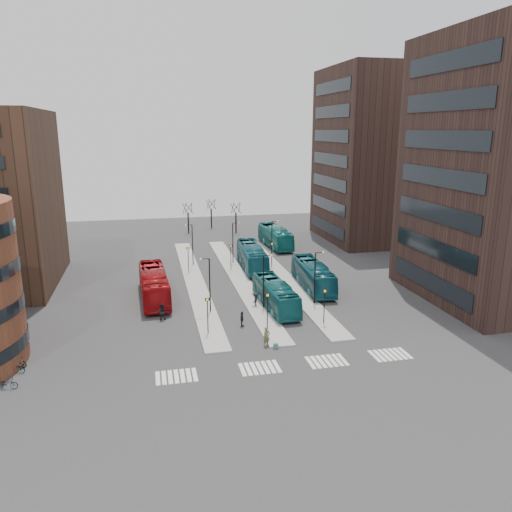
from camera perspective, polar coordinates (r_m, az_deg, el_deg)
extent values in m
plane|color=#2D2D2F|center=(40.08, 3.19, -15.04)|extent=(160.00, 160.00, 0.00)
cube|color=gray|center=(66.78, -7.05, -2.83)|extent=(2.50, 45.00, 0.15)
cube|color=gray|center=(67.54, -1.98, -2.53)|extent=(2.50, 45.00, 0.15)
cube|color=gray|center=(68.83, 2.94, -2.22)|extent=(2.50, 45.00, 0.15)
cube|color=navy|center=(46.65, 2.27, -10.24)|extent=(0.41, 0.33, 0.51)
imported|color=#9E0C10|center=(60.32, -11.60, -3.22)|extent=(3.52, 12.84, 3.54)
imported|color=#12595E|center=(56.34, 2.23, -4.44)|extent=(3.03, 11.12, 3.07)
imported|color=#145967|center=(72.13, -0.47, -0.07)|extent=(3.49, 12.49, 3.44)
imported|color=#12505E|center=(63.49, 6.51, -2.22)|extent=(3.46, 12.14, 3.34)
imported|color=#156C6B|center=(85.68, 2.21, 2.22)|extent=(3.41, 12.37, 3.41)
imported|color=brown|center=(46.91, 1.22, -9.19)|extent=(0.78, 0.63, 1.86)
imported|color=black|center=(53.90, -10.74, -6.27)|extent=(0.97, 0.79, 1.83)
imported|color=black|center=(51.34, -1.61, -7.21)|extent=(0.41, 0.95, 1.61)
imported|color=black|center=(56.85, -0.11, -4.98)|extent=(1.04, 1.26, 1.70)
imported|color=gray|center=(44.42, -26.60, -12.92)|extent=(1.74, 0.81, 0.88)
imported|color=gray|center=(47.66, -25.55, -10.89)|extent=(1.62, 1.04, 0.95)
imported|color=gray|center=(46.82, -25.80, -11.38)|extent=(1.86, 1.26, 0.92)
cube|color=silver|center=(42.42, -11.16, -13.54)|extent=(0.35, 2.40, 0.01)
cube|color=silver|center=(42.42, -10.47, -13.51)|extent=(0.35, 2.40, 0.01)
cube|color=silver|center=(42.43, -9.78, -13.47)|extent=(0.35, 2.40, 0.01)
cube|color=silver|center=(42.45, -9.08, -13.42)|extent=(0.35, 2.40, 0.01)
cube|color=silver|center=(42.47, -8.39, -13.38)|extent=(0.35, 2.40, 0.01)
cube|color=silver|center=(42.50, -7.70, -13.33)|extent=(0.35, 2.40, 0.01)
cube|color=silver|center=(42.53, -7.01, -13.29)|extent=(0.35, 2.40, 0.01)
cube|color=silver|center=(43.00, -1.57, -12.85)|extent=(0.35, 2.40, 0.01)
cube|color=silver|center=(43.09, -0.90, -12.79)|extent=(0.35, 2.40, 0.01)
cube|color=silver|center=(43.18, -0.23, -12.72)|extent=(0.35, 2.40, 0.01)
cube|color=silver|center=(43.28, 0.43, -12.66)|extent=(0.35, 2.40, 0.01)
cube|color=silver|center=(43.38, 1.09, -12.59)|extent=(0.35, 2.40, 0.01)
cube|color=silver|center=(43.49, 1.75, -12.52)|extent=(0.35, 2.40, 0.01)
cube|color=silver|center=(43.60, 2.40, -12.46)|extent=(0.35, 2.40, 0.01)
cube|color=silver|center=(44.39, 6.23, -12.02)|extent=(0.35, 2.40, 0.01)
cube|color=silver|center=(44.54, 6.86, -11.94)|extent=(0.35, 2.40, 0.01)
cube|color=silver|center=(44.69, 7.48, -11.87)|extent=(0.35, 2.40, 0.01)
cube|color=silver|center=(44.85, 8.09, -11.79)|extent=(0.35, 2.40, 0.01)
cube|color=silver|center=(45.02, 8.70, -11.71)|extent=(0.35, 2.40, 0.01)
cube|color=silver|center=(45.19, 9.30, -11.63)|extent=(0.35, 2.40, 0.01)
cube|color=silver|center=(45.36, 9.90, -11.55)|extent=(0.35, 2.40, 0.01)
cube|color=silver|center=(46.51, 13.39, -11.06)|extent=(0.35, 2.40, 0.01)
cube|color=silver|center=(46.72, 13.96, -10.98)|extent=(0.35, 2.40, 0.01)
cube|color=silver|center=(46.93, 14.52, -10.90)|extent=(0.35, 2.40, 0.01)
cube|color=silver|center=(47.15, 15.07, -10.81)|extent=(0.35, 2.40, 0.01)
cube|color=silver|center=(47.37, 15.62, -10.73)|extent=(0.35, 2.40, 0.01)
cube|color=silver|center=(47.59, 16.16, -10.65)|extent=(0.35, 2.40, 0.01)
cube|color=silver|center=(47.82, 16.69, -10.56)|extent=(0.35, 2.40, 0.01)
cube|color=black|center=(61.22, 19.24, -2.77)|extent=(0.12, 16.00, 2.00)
cube|color=black|center=(60.22, 19.55, 0.88)|extent=(0.12, 16.00, 2.00)
cube|color=black|center=(59.48, 19.87, 4.63)|extent=(0.12, 16.00, 2.00)
cube|color=black|center=(59.00, 20.20, 8.45)|extent=(0.12, 16.00, 2.00)
cube|color=black|center=(58.79, 20.54, 12.33)|extent=(0.12, 16.00, 2.00)
cube|color=black|center=(58.85, 20.89, 16.21)|extent=(0.12, 16.00, 2.00)
cube|color=black|center=(59.18, 21.25, 20.06)|extent=(0.12, 16.00, 2.00)
cube|color=#31201B|center=(93.49, 14.31, 11.04)|extent=(20.00, 20.00, 30.00)
cube|color=black|center=(90.98, 8.14, 3.31)|extent=(0.12, 16.00, 2.00)
cube|color=black|center=(90.31, 8.23, 5.80)|extent=(0.12, 16.00, 2.00)
cube|color=black|center=(89.82, 8.32, 8.33)|extent=(0.12, 16.00, 2.00)
cube|color=black|center=(89.50, 8.41, 10.87)|extent=(0.12, 16.00, 2.00)
cube|color=black|center=(89.36, 8.51, 13.43)|extent=(0.12, 16.00, 2.00)
cube|color=black|center=(89.40, 8.60, 15.99)|extent=(0.12, 16.00, 2.00)
cube|color=black|center=(89.61, 8.70, 18.55)|extent=(0.12, 16.00, 2.00)
cylinder|color=black|center=(49.20, -5.54, -6.88)|extent=(0.10, 0.10, 3.50)
cube|color=black|center=(48.60, -5.59, -4.96)|extent=(0.45, 0.10, 0.30)
cube|color=yellow|center=(48.54, -5.58, -4.98)|extent=(0.20, 0.02, 0.20)
cylinder|color=black|center=(70.08, -7.74, -0.48)|extent=(0.10, 0.10, 3.50)
cube|color=black|center=(69.66, -7.79, 0.91)|extent=(0.45, 0.10, 0.30)
cube|color=yellow|center=(69.60, -7.78, 0.90)|extent=(0.20, 0.02, 0.20)
cylinder|color=black|center=(50.19, 1.31, -6.38)|extent=(0.10, 0.10, 3.50)
cube|color=black|center=(49.60, 1.32, -4.49)|extent=(0.45, 0.10, 0.30)
cube|color=yellow|center=(49.55, 1.34, -4.51)|extent=(0.20, 0.02, 0.20)
cylinder|color=black|center=(70.78, -2.90, -0.22)|extent=(0.10, 0.10, 3.50)
cube|color=black|center=(70.36, -2.92, 1.16)|extent=(0.45, 0.10, 0.30)
cube|color=yellow|center=(70.30, -2.91, 1.15)|extent=(0.20, 0.02, 0.20)
cylinder|color=black|center=(51.86, 7.80, -5.82)|extent=(0.10, 0.10, 3.50)
cube|color=black|center=(51.29, 7.87, -3.99)|extent=(0.45, 0.10, 0.30)
cube|color=yellow|center=(51.23, 7.89, -4.01)|extent=(0.20, 0.02, 0.20)
cylinder|color=black|center=(71.97, 1.82, 0.04)|extent=(0.10, 0.10, 3.50)
cube|color=black|center=(71.56, 1.83, 1.40)|extent=(0.45, 0.10, 0.30)
cube|color=yellow|center=(71.50, 1.84, 1.39)|extent=(0.20, 0.02, 0.20)
cylinder|color=black|center=(54.52, -5.30, -3.35)|extent=(0.14, 0.14, 6.00)
cylinder|color=black|center=(53.64, -5.85, -0.32)|extent=(0.90, 0.08, 0.08)
sphere|color=silver|center=(53.60, -6.33, -0.35)|extent=(0.24, 0.24, 0.24)
cylinder|color=black|center=(73.74, -7.26, 1.28)|extent=(0.14, 0.14, 6.00)
cylinder|color=black|center=(73.09, -7.69, 3.55)|extent=(0.90, 0.08, 0.08)
sphere|color=silver|center=(73.05, -8.04, 3.53)|extent=(0.24, 0.24, 0.24)
cylinder|color=black|center=(55.53, 0.86, -2.96)|extent=(0.14, 0.14, 6.00)
cylinder|color=black|center=(54.81, 1.33, 0.07)|extent=(0.90, 0.08, 0.08)
sphere|color=silver|center=(54.92, 1.78, 0.09)|extent=(0.24, 0.24, 0.24)
cylinder|color=black|center=(74.48, -2.66, 1.51)|extent=(0.14, 0.14, 6.00)
cylinder|color=black|center=(73.95, -2.35, 3.79)|extent=(0.90, 0.08, 0.08)
sphere|color=silver|center=(74.03, -2.00, 3.81)|extent=(0.24, 0.24, 0.24)
cylinder|color=black|center=(57.14, 6.73, -2.56)|extent=(0.14, 0.14, 6.00)
cylinder|color=black|center=(56.50, 7.25, 0.39)|extent=(0.90, 0.08, 0.08)
sphere|color=silver|center=(56.65, 7.68, 0.41)|extent=(0.24, 0.24, 0.24)
cylinder|color=black|center=(75.69, 1.82, 1.73)|extent=(0.14, 0.14, 6.00)
cylinder|color=black|center=(75.21, 2.17, 3.97)|extent=(0.90, 0.08, 0.08)
sphere|color=silver|center=(75.32, 2.50, 3.98)|extent=(0.24, 0.24, 0.24)
cylinder|color=black|center=(97.51, -7.74, 3.76)|extent=(0.30, 0.30, 4.00)
cylinder|color=black|center=(97.09, -7.38, 5.46)|extent=(0.10, 1.56, 1.95)
cylinder|color=black|center=(97.70, -7.70, 5.51)|extent=(1.48, 0.59, 1.97)
cylinder|color=black|center=(97.39, -8.15, 5.47)|extent=(0.90, 1.31, 1.99)
cylinder|color=black|center=(96.58, -8.11, 5.39)|extent=(0.89, 1.31, 1.99)
cylinder|color=black|center=(96.39, -7.63, 5.39)|extent=(1.48, 0.58, 1.97)
cylinder|color=black|center=(101.93, -5.12, 4.29)|extent=(0.30, 0.30, 4.00)
cylinder|color=black|center=(101.56, -4.77, 5.92)|extent=(0.10, 1.56, 1.95)
cylinder|color=black|center=(102.15, -5.09, 5.96)|extent=(1.48, 0.59, 1.97)
cylinder|color=black|center=(101.81, -5.51, 5.92)|extent=(0.90, 1.31, 1.99)
cylinder|color=black|center=(101.00, -5.45, 5.86)|extent=(0.89, 1.31, 1.99)
cylinder|color=black|center=(100.84, -4.99, 5.86)|extent=(1.48, 0.58, 1.97)
cylinder|color=black|center=(96.68, -2.31, 3.79)|extent=(0.30, 0.30, 4.00)
cylinder|color=black|center=(96.32, -1.91, 5.50)|extent=(0.10, 1.56, 1.95)
cylinder|color=black|center=(96.88, -2.27, 5.55)|extent=(1.48, 0.59, 1.97)
cylinder|color=black|center=(96.50, -2.70, 5.51)|extent=(0.90, 1.31, 1.99)
cylinder|color=black|center=(95.70, -2.62, 5.44)|extent=(0.89, 1.31, 1.99)
cylinder|color=black|center=(95.59, -2.13, 5.43)|extent=(1.48, 0.58, 1.97)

